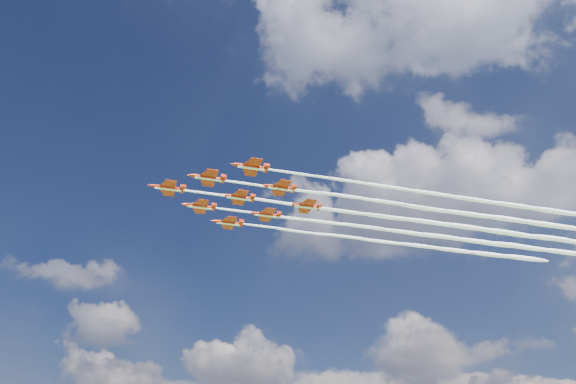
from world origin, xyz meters
name	(u,v)px	position (x,y,z in m)	size (l,w,h in m)	color
jet_lead	(378,216)	(33.57, 29.17, 76.42)	(92.20, 80.69, 2.39)	#A41E09
jet_row2_port	(421,207)	(45.54, 29.38, 76.42)	(92.20, 80.69, 2.39)	#A41E09
jet_row2_starb	(396,231)	(35.40, 40.99, 76.42)	(92.20, 80.69, 2.39)	#A41E09
jet_row3_port	(466,198)	(57.50, 29.60, 76.42)	(92.20, 80.69, 2.39)	#A41E09
jet_row3_centre	(437,223)	(47.37, 41.21, 76.42)	(92.20, 80.69, 2.39)	#A41E09
jet_row3_starb	(413,245)	(37.24, 52.82, 76.42)	(92.20, 80.69, 2.39)	#A41E09
jet_row4_port	(481,215)	(59.33, 41.43, 76.42)	(92.20, 80.69, 2.39)	#A41E09
jet_row4_starb	(452,238)	(49.20, 53.04, 76.42)	(92.20, 80.69, 2.39)	#A41E09
jet_tail	(494,231)	(61.17, 53.25, 76.42)	(92.20, 80.69, 2.39)	#A41E09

